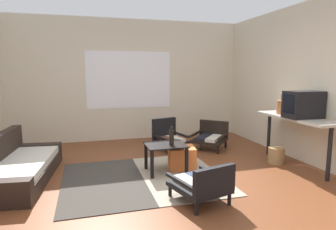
# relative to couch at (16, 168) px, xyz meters

# --- Properties ---
(ground_plane) EXTENTS (7.80, 7.80, 0.00)m
(ground_plane) POSITION_rel_couch_xyz_m (1.95, -0.81, -0.20)
(ground_plane) COLOR brown
(far_wall_with_window) EXTENTS (5.60, 0.13, 2.70)m
(far_wall_with_window) POSITION_rel_couch_xyz_m (1.95, 2.25, 1.15)
(far_wall_with_window) COLOR beige
(far_wall_with_window) RESTS_ON ground
(side_wall_right) EXTENTS (0.12, 6.60, 2.70)m
(side_wall_right) POSITION_rel_couch_xyz_m (4.61, -0.51, 1.15)
(side_wall_right) COLOR beige
(side_wall_right) RESTS_ON ground
(area_rug) EXTENTS (2.27, 1.94, 0.01)m
(area_rug) POSITION_rel_couch_xyz_m (1.75, -0.39, -0.19)
(area_rug) COLOR #38332D
(area_rug) RESTS_ON ground
(couch) EXTENTS (0.98, 1.97, 0.65)m
(couch) POSITION_rel_couch_xyz_m (0.00, 0.00, 0.00)
(couch) COLOR black
(couch) RESTS_ON ground
(coffee_table) EXTENTS (0.61, 0.52, 0.45)m
(coffee_table) POSITION_rel_couch_xyz_m (2.14, -0.23, 0.16)
(coffee_table) COLOR black
(coffee_table) RESTS_ON ground
(armchair_by_window) EXTENTS (0.68, 0.70, 0.60)m
(armchair_by_window) POSITION_rel_couch_xyz_m (2.56, 1.10, 0.06)
(armchair_by_window) COLOR black
(armchair_by_window) RESTS_ON ground
(armchair_striped_foreground) EXTENTS (0.70, 0.76, 0.50)m
(armchair_striped_foreground) POSITION_rel_couch_xyz_m (2.27, -1.37, 0.04)
(armchair_striped_foreground) COLOR black
(armchair_striped_foreground) RESTS_ON ground
(armchair_corner) EXTENTS (0.87, 0.87, 0.54)m
(armchair_corner) POSITION_rel_couch_xyz_m (3.40, 0.91, 0.05)
(armchair_corner) COLOR black
(armchair_corner) RESTS_ON ground
(ottoman_orange) EXTENTS (0.48, 0.48, 0.35)m
(ottoman_orange) POSITION_rel_couch_xyz_m (2.44, -0.11, -0.02)
(ottoman_orange) COLOR #D1662D
(ottoman_orange) RESTS_ON ground
(console_shelf) EXTENTS (0.47, 1.53, 0.82)m
(console_shelf) POSITION_rel_couch_xyz_m (4.26, -0.50, 0.54)
(console_shelf) COLOR beige
(console_shelf) RESTS_ON ground
(crt_television) EXTENTS (0.54, 0.35, 0.42)m
(crt_television) POSITION_rel_couch_xyz_m (4.26, -0.63, 0.84)
(crt_television) COLOR black
(crt_television) RESTS_ON console_shelf
(clay_vase) EXTENTS (0.25, 0.25, 0.33)m
(clay_vase) POSITION_rel_couch_xyz_m (4.26, -0.18, 0.76)
(clay_vase) COLOR #935B38
(clay_vase) RESTS_ON console_shelf
(glass_bottle) EXTENTS (0.07, 0.07, 0.29)m
(glass_bottle) POSITION_rel_couch_xyz_m (2.21, -0.30, 0.37)
(glass_bottle) COLOR black
(glass_bottle) RESTS_ON coffee_table
(wicker_basket) EXTENTS (0.27, 0.27, 0.27)m
(wicker_basket) POSITION_rel_couch_xyz_m (4.08, -0.29, -0.07)
(wicker_basket) COLOR #9E7A4C
(wicker_basket) RESTS_ON ground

